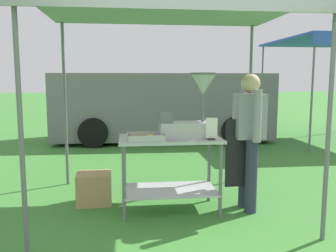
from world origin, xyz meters
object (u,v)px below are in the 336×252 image
at_px(donut_cart, 170,158).
at_px(donut_tray, 145,138).
at_px(van_grey, 162,106).
at_px(vendor, 248,135).
at_px(stall_canopy, 169,11).
at_px(supply_crate, 94,188).
at_px(donut_fryer, 190,111).
at_px(menu_sign, 212,130).

relative_size(donut_cart, donut_tray, 2.80).
bearing_deg(donut_cart, van_grey, 85.52).
xyz_separation_m(donut_cart, vendor, (0.92, -0.06, 0.26)).
xyz_separation_m(stall_canopy, supply_crate, (-0.91, 0.25, -2.11)).
bearing_deg(donut_fryer, donut_tray, -167.82).
bearing_deg(vendor, supply_crate, 167.29).
bearing_deg(donut_cart, supply_crate, 158.95).
bearing_deg(van_grey, donut_cart, -94.48).
relative_size(stall_canopy, supply_crate, 6.67).
distance_m(stall_canopy, donut_cart, 1.67).
relative_size(stall_canopy, donut_tray, 7.11).
xyz_separation_m(stall_canopy, donut_tray, (-0.29, -0.24, -1.40)).
bearing_deg(stall_canopy, supply_crate, 164.49).
height_order(donut_cart, menu_sign, menu_sign).
xyz_separation_m(donut_cart, donut_fryer, (0.23, -0.03, 0.54)).
distance_m(menu_sign, supply_crate, 1.66).
bearing_deg(vendor, donut_tray, -176.10).
distance_m(stall_canopy, van_grey, 5.14).
bearing_deg(supply_crate, stall_canopy, -15.51).
bearing_deg(donut_tray, van_grey, 82.42).
xyz_separation_m(donut_cart, menu_sign, (0.44, -0.21, 0.35)).
distance_m(donut_fryer, menu_sign, 0.34).
bearing_deg(menu_sign, donut_cart, 154.54).
bearing_deg(van_grey, stall_canopy, -94.57).
height_order(donut_cart, vendor, vendor).
relative_size(donut_tray, van_grey, 0.08).
distance_m(donut_cart, donut_fryer, 0.59).
relative_size(donut_fryer, vendor, 0.46).
height_order(stall_canopy, donut_cart, stall_canopy).
bearing_deg(donut_tray, vendor, 3.90).
distance_m(menu_sign, vendor, 0.51).
height_order(donut_cart, donut_fryer, donut_fryer).
xyz_separation_m(stall_canopy, donut_cart, (-0.00, -0.10, -1.67)).
xyz_separation_m(stall_canopy, donut_fryer, (0.23, -0.13, -1.13)).
height_order(donut_tray, supply_crate, donut_tray).
relative_size(menu_sign, supply_crate, 0.55).
height_order(stall_canopy, van_grey, stall_canopy).
distance_m(stall_canopy, donut_fryer, 1.16).
distance_m(donut_cart, van_grey, 5.04).
height_order(supply_crate, van_grey, van_grey).
height_order(menu_sign, van_grey, van_grey).
distance_m(donut_fryer, supply_crate, 1.56).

